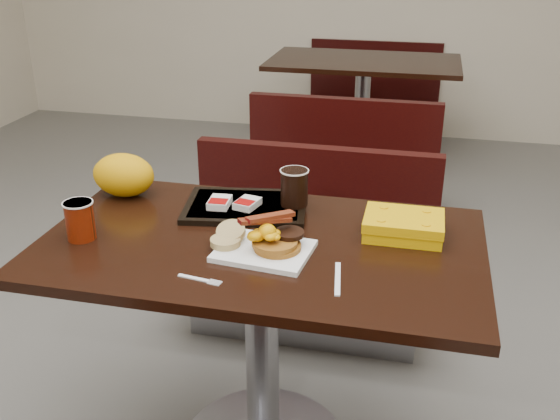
% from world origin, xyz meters
% --- Properties ---
extents(table_near, '(1.20, 0.70, 0.75)m').
position_xyz_m(table_near, '(0.00, 0.00, 0.38)').
color(table_near, black).
rests_on(table_near, floor).
extents(bench_near_n, '(1.00, 0.46, 0.72)m').
position_xyz_m(bench_near_n, '(0.00, 0.70, 0.36)').
color(bench_near_n, black).
rests_on(bench_near_n, floor).
extents(table_far, '(1.20, 0.70, 0.75)m').
position_xyz_m(table_far, '(0.00, 2.60, 0.38)').
color(table_far, black).
rests_on(table_far, floor).
extents(bench_far_s, '(1.00, 0.46, 0.72)m').
position_xyz_m(bench_far_s, '(0.00, 1.90, 0.36)').
color(bench_far_s, black).
rests_on(bench_far_s, floor).
extents(bench_far_n, '(1.00, 0.46, 0.72)m').
position_xyz_m(bench_far_n, '(0.00, 3.30, 0.36)').
color(bench_far_n, black).
rests_on(bench_far_n, floor).
extents(platter, '(0.26, 0.21, 0.01)m').
position_xyz_m(platter, '(0.03, -0.07, 0.76)').
color(platter, white).
rests_on(platter, table_near).
extents(pancake_stack, '(0.14, 0.14, 0.03)m').
position_xyz_m(pancake_stack, '(0.06, -0.06, 0.78)').
color(pancake_stack, '#9A5419').
rests_on(pancake_stack, platter).
extents(sausage_patty, '(0.09, 0.09, 0.01)m').
position_xyz_m(sausage_patty, '(0.09, -0.03, 0.80)').
color(sausage_patty, black).
rests_on(sausage_patty, pancake_stack).
extents(scrambled_eggs, '(0.09, 0.08, 0.04)m').
position_xyz_m(scrambled_eggs, '(0.04, -0.07, 0.81)').
color(scrambled_eggs, '#F1A304').
rests_on(scrambled_eggs, pancake_stack).
extents(bacon_strips, '(0.15, 0.14, 0.01)m').
position_xyz_m(bacon_strips, '(0.03, -0.05, 0.84)').
color(bacon_strips, '#4A0509').
rests_on(bacon_strips, scrambled_eggs).
extents(muffin_bottom, '(0.08, 0.08, 0.02)m').
position_xyz_m(muffin_bottom, '(-0.08, -0.07, 0.77)').
color(muffin_bottom, '#A28955').
rests_on(muffin_bottom, platter).
extents(muffin_top, '(0.09, 0.09, 0.05)m').
position_xyz_m(muffin_top, '(-0.07, -0.03, 0.79)').
color(muffin_top, '#A28955').
rests_on(muffin_top, platter).
extents(coffee_cup_near, '(0.10, 0.10, 0.11)m').
position_xyz_m(coffee_cup_near, '(-0.48, -0.10, 0.80)').
color(coffee_cup_near, '#991C05').
rests_on(coffee_cup_near, table_near).
extents(fork, '(0.12, 0.04, 0.00)m').
position_xyz_m(fork, '(-0.11, -0.23, 0.75)').
color(fork, white).
rests_on(fork, table_near).
extents(knife, '(0.03, 0.16, 0.00)m').
position_xyz_m(knife, '(0.23, -0.16, 0.75)').
color(knife, white).
rests_on(knife, table_near).
extents(condiment_syrup, '(0.05, 0.04, 0.01)m').
position_xyz_m(condiment_syrup, '(-0.06, -0.02, 0.76)').
color(condiment_syrup, red).
rests_on(condiment_syrup, table_near).
extents(condiment_ketchup, '(0.04, 0.03, 0.01)m').
position_xyz_m(condiment_ketchup, '(-0.12, 0.08, 0.76)').
color(condiment_ketchup, '#8C0504').
rests_on(condiment_ketchup, table_near).
extents(tray, '(0.40, 0.31, 0.02)m').
position_xyz_m(tray, '(-0.10, 0.19, 0.76)').
color(tray, black).
rests_on(tray, table_near).
extents(hashbrown_sleeve_left, '(0.07, 0.09, 0.02)m').
position_xyz_m(hashbrown_sleeve_left, '(-0.17, 0.16, 0.78)').
color(hashbrown_sleeve_left, silver).
rests_on(hashbrown_sleeve_left, tray).
extents(hashbrown_sleeve_right, '(0.08, 0.09, 0.02)m').
position_xyz_m(hashbrown_sleeve_right, '(-0.09, 0.18, 0.78)').
color(hashbrown_sleeve_right, silver).
rests_on(hashbrown_sleeve_right, tray).
extents(coffee_cup_far, '(0.09, 0.09, 0.11)m').
position_xyz_m(coffee_cup_far, '(0.05, 0.22, 0.82)').
color(coffee_cup_far, black).
rests_on(coffee_cup_far, tray).
extents(clamshell, '(0.22, 0.16, 0.06)m').
position_xyz_m(clamshell, '(0.38, 0.12, 0.78)').
color(clamshell, '#D99E03').
rests_on(clamshell, table_near).
extents(paper_bag, '(0.23, 0.20, 0.14)m').
position_xyz_m(paper_bag, '(-0.50, 0.22, 0.82)').
color(paper_bag, '#DBA707').
rests_on(paper_bag, table_near).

